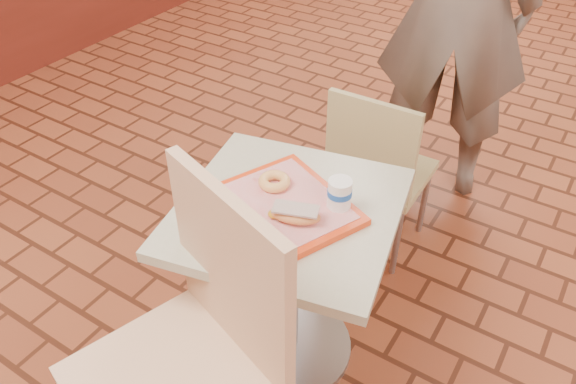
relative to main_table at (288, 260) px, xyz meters
The scene contains 8 objects.
main_table is the anchor object (origin of this frame).
chair_main_front 0.49m from the main_table, 87.73° to the right, with size 0.59×0.59×1.02m.
chair_main_back 0.66m from the main_table, 88.93° to the left, with size 0.38×0.38×0.80m.
customer 1.39m from the main_table, 88.11° to the left, with size 0.69×0.45×1.90m, color #64574E.
serving_tray 0.24m from the main_table, 90.00° to the left, with size 0.40×0.31×0.03m.
ring_donut 0.28m from the main_table, 151.53° to the left, with size 0.10×0.10×0.03m, color #EEA657.
long_john_donut 0.29m from the main_table, 45.38° to the right, with size 0.16×0.12×0.05m.
paper_cup 0.34m from the main_table, 24.95° to the left, with size 0.07×0.07×0.09m.
Camera 1 is at (-0.50, -1.88, 1.80)m, focal length 35.00 mm.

